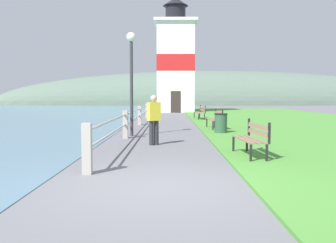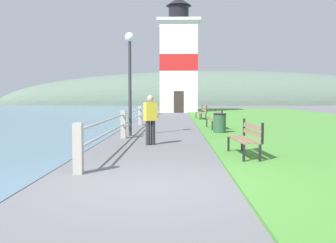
% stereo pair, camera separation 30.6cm
% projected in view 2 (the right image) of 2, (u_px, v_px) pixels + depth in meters
% --- Properties ---
extents(ground_plane, '(160.00, 160.00, 0.00)m').
position_uv_depth(ground_plane, '(147.00, 186.00, 6.38)').
color(ground_plane, slate).
extents(grass_verge, '(12.00, 46.12, 0.06)m').
position_uv_depth(grass_verge, '(298.00, 122.00, 21.54)').
color(grass_verge, '#4C8E38').
rests_on(grass_verge, ground_plane).
extents(seawall_railing, '(0.18, 25.32, 1.01)m').
position_uv_depth(seawall_railing, '(140.00, 114.00, 19.91)').
color(seawall_railing, '#A8A399').
rests_on(seawall_railing, ground_plane).
extents(park_bench_near, '(0.60, 1.67, 0.94)m').
position_uv_depth(park_bench_near, '(247.00, 137.00, 9.23)').
color(park_bench_near, '#846B51').
rests_on(park_bench_near, ground_plane).
extents(park_bench_midway, '(0.58, 1.68, 0.94)m').
position_uv_depth(park_bench_midway, '(215.00, 118.00, 16.99)').
color(park_bench_midway, '#846B51').
rests_on(park_bench_midway, ground_plane).
extents(park_bench_far, '(0.62, 2.03, 0.94)m').
position_uv_depth(park_bench_far, '(202.00, 111.00, 24.20)').
color(park_bench_far, '#846B51').
rests_on(park_bench_far, ground_plane).
extents(lighthouse, '(4.01, 4.01, 10.86)m').
position_uv_depth(lighthouse, '(179.00, 62.00, 35.83)').
color(lighthouse, white).
rests_on(lighthouse, ground_plane).
extents(person_strolling, '(0.44, 0.37, 1.57)m').
position_uv_depth(person_strolling, '(150.00, 118.00, 11.73)').
color(person_strolling, '#28282D').
rests_on(person_strolling, ground_plane).
extents(trash_bin, '(0.54, 0.54, 0.84)m').
position_uv_depth(trash_bin, '(220.00, 124.00, 15.11)').
color(trash_bin, '#2D5138').
rests_on(trash_bin, ground_plane).
extents(lamp_post, '(0.36, 0.36, 3.96)m').
position_uv_depth(lamp_post, '(130.00, 65.00, 14.31)').
color(lamp_post, '#333338').
rests_on(lamp_post, ground_plane).
extents(distant_hillside, '(80.00, 16.00, 12.00)m').
position_uv_depth(distant_hillside, '(218.00, 105.00, 66.79)').
color(distant_hillside, '#566B5B').
rests_on(distant_hillside, ground_plane).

